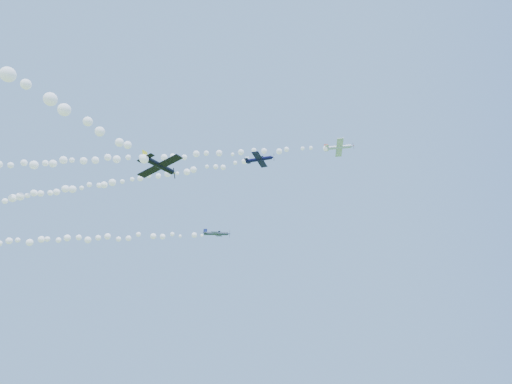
% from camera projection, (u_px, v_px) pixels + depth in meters
% --- Properties ---
extents(plane_white, '(6.62, 6.98, 1.77)m').
position_uv_depth(plane_white, '(339.00, 147.00, 94.60)').
color(plane_white, silver).
extents(smoke_trail_white, '(85.48, 16.57, 2.83)m').
position_uv_depth(smoke_trail_white, '(141.00, 158.00, 98.50)').
color(smoke_trail_white, white).
extents(plane_navy, '(6.26, 6.57, 1.88)m').
position_uv_depth(plane_navy, '(260.00, 159.00, 85.00)').
color(plane_navy, '#0B0B33').
extents(smoke_trail_navy, '(77.08, 5.70, 2.51)m').
position_uv_depth(smoke_trail_navy, '(89.00, 186.00, 96.29)').
color(smoke_trail_navy, white).
extents(plane_grey, '(6.55, 6.92, 2.26)m').
position_uv_depth(plane_grey, '(217.00, 234.00, 100.50)').
color(plane_grey, '#384252').
extents(smoke_trail_grey, '(78.30, 15.26, 3.02)m').
position_uv_depth(smoke_trail_grey, '(48.00, 240.00, 104.09)').
color(smoke_trail_grey, white).
extents(plane_black, '(8.10, 7.76, 2.29)m').
position_uv_depth(plane_black, '(160.00, 166.00, 68.32)').
color(plane_black, black).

